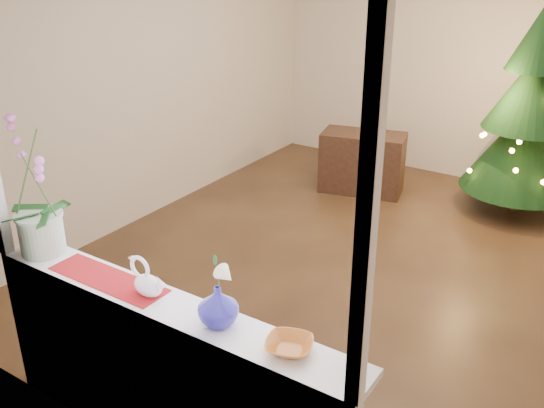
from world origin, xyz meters
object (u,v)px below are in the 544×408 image
(orchid_pot, at_px, (34,188))
(blue_vase, at_px, (218,303))
(xmas_tree, at_px, (529,112))
(swan, at_px, (147,278))
(side_table, at_px, (362,163))
(paperweight, at_px, (207,321))
(amber_dish, at_px, (289,347))

(orchid_pot, distance_m, blue_vase, 1.28)
(xmas_tree, bearing_deg, orchid_pot, -111.43)
(swan, relative_size, xmas_tree, 0.11)
(orchid_pot, bearing_deg, blue_vase, -0.46)
(xmas_tree, height_order, side_table, xmas_tree)
(swan, xyz_separation_m, paperweight, (0.41, -0.05, -0.06))
(orchid_pot, relative_size, xmas_tree, 0.38)
(orchid_pot, bearing_deg, amber_dish, 0.03)
(swan, bearing_deg, side_table, 121.88)
(paperweight, relative_size, xmas_tree, 0.03)
(swan, relative_size, blue_vase, 0.99)
(orchid_pot, height_order, amber_dish, orchid_pot)
(swan, height_order, xmas_tree, xmas_tree)
(blue_vase, relative_size, xmas_tree, 0.11)
(paperweight, distance_m, amber_dish, 0.41)
(swan, distance_m, amber_dish, 0.82)
(amber_dish, distance_m, side_table, 4.16)
(xmas_tree, bearing_deg, swan, -101.45)
(amber_dish, relative_size, side_table, 0.20)
(blue_vase, distance_m, xmas_tree, 4.28)
(swan, bearing_deg, orchid_pot, -157.90)
(swan, distance_m, paperweight, 0.42)
(orchid_pot, xyz_separation_m, xmas_tree, (1.67, 4.25, -0.29))
(swan, xyz_separation_m, amber_dish, (0.81, 0.00, -0.07))
(amber_dish, bearing_deg, orchid_pot, -179.97)
(swan, distance_m, side_table, 3.96)
(orchid_pot, distance_m, amber_dish, 1.66)
(paperweight, relative_size, side_table, 0.07)
(amber_dish, distance_m, xmas_tree, 4.25)
(orchid_pot, distance_m, xmas_tree, 4.57)
(swan, xyz_separation_m, blue_vase, (0.44, -0.01, 0.02))
(xmas_tree, bearing_deg, paperweight, -95.97)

